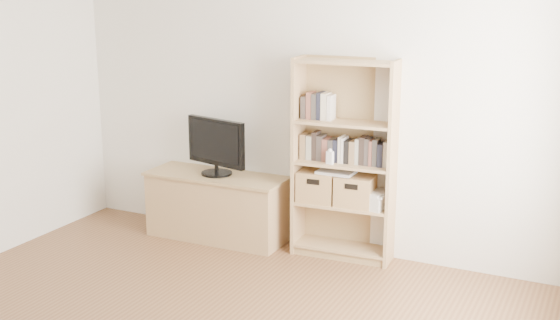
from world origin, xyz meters
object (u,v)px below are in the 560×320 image
Objects in this scene: bookshelf at (344,160)px; basket_left at (318,186)px; tv_stand at (218,207)px; television at (216,147)px; baby_monitor at (330,158)px; laptop at (336,172)px; basket_right at (355,190)px.

bookshelf reaches higher than basket_left.
television is at bearing 0.00° from tv_stand.
laptop is (0.03, 0.08, -0.14)m from baby_monitor.
baby_monitor is at bearing -35.00° from basket_left.
basket_left is 0.33m from basket_right.
bookshelf is 0.27m from basket_right.
bookshelf is at bearing 0.36° from basket_left.
television is 2.05× the size of basket_left.
bookshelf is 5.35× the size of basket_left.
tv_stand is 3.98× the size of basket_left.
television is (-1.19, -0.09, 0.01)m from bookshelf.
bookshelf reaches higher than laptop.
bookshelf reaches higher than tv_stand.
baby_monitor is 0.16m from laptop.
laptop is (1.12, 0.07, -0.11)m from television.
basket_left is at bearing -178.59° from laptop.
basket_right is (1.29, 0.09, 0.31)m from tv_stand.
baby_monitor reaches higher than basket_right.
tv_stand is 1.21m from laptop.
basket_right is 1.02× the size of laptop.
bookshelf is 0.12m from laptop.
baby_monitor is (1.10, -0.01, 0.02)m from television.
television is 1.10m from baby_monitor.
television is 1.00m from basket_left.
television is at bearing 179.73° from basket_left.
tv_stand is 0.74× the size of bookshelf.
baby_monitor is at bearing -156.75° from basket_right.
bookshelf is (1.19, 0.09, 0.56)m from tv_stand.
laptop is (0.16, 0.00, 0.14)m from basket_left.
bookshelf reaches higher than baby_monitor.
laptop is at bearing -169.50° from bookshelf.
laptop is at bearing -178.70° from basket_right.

